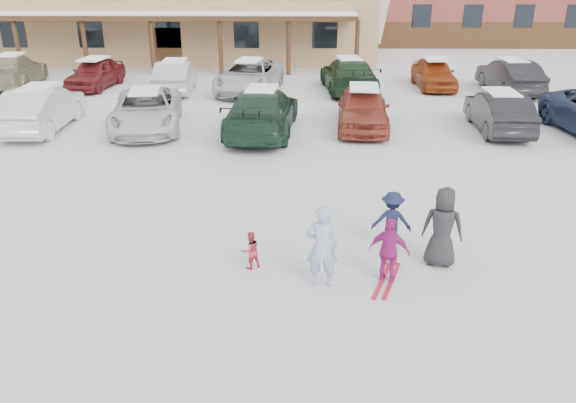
{
  "coord_description": "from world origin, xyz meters",
  "views": [
    {
      "loc": [
        0.48,
        -9.58,
        5.49
      ],
      "look_at": [
        0.3,
        1.0,
        1.0
      ],
      "focal_mm": 35.0,
      "sensor_mm": 36.0,
      "label": 1
    }
  ],
  "objects_px": {
    "parked_car_2": "(146,110)",
    "parked_car_11": "(349,75)",
    "parked_car_1": "(41,109)",
    "child_magenta": "(389,251)",
    "parked_car_13": "(510,76)",
    "child_navy": "(392,221)",
    "lamp_post": "(339,4)",
    "parked_car_5": "(499,112)",
    "parked_car_8": "(95,73)",
    "parked_car_12": "(434,73)",
    "parked_car_9": "(176,76)",
    "parked_car_7": "(13,71)",
    "parked_car_3": "(262,111)",
    "parked_car_4": "(363,108)",
    "toddler_red": "(251,250)",
    "bystander_dark": "(443,227)",
    "adult_skier": "(322,246)",
    "parked_car_10": "(249,76)"
  },
  "relations": [
    {
      "from": "parked_car_2",
      "to": "parked_car_11",
      "type": "height_order",
      "value": "parked_car_11"
    },
    {
      "from": "parked_car_1",
      "to": "child_magenta",
      "type": "bearing_deg",
      "value": 134.46
    },
    {
      "from": "parked_car_13",
      "to": "child_navy",
      "type": "bearing_deg",
      "value": 59.89
    },
    {
      "from": "lamp_post",
      "to": "parked_car_5",
      "type": "relative_size",
      "value": 1.42
    },
    {
      "from": "lamp_post",
      "to": "parked_car_8",
      "type": "height_order",
      "value": "lamp_post"
    },
    {
      "from": "lamp_post",
      "to": "parked_car_12",
      "type": "distance_m",
      "value": 8.24
    },
    {
      "from": "child_navy",
      "to": "parked_car_9",
      "type": "relative_size",
      "value": 0.29
    },
    {
      "from": "parked_car_7",
      "to": "parked_car_13",
      "type": "bearing_deg",
      "value": 169.62
    },
    {
      "from": "child_navy",
      "to": "child_magenta",
      "type": "relative_size",
      "value": 0.99
    },
    {
      "from": "parked_car_3",
      "to": "parked_car_12",
      "type": "height_order",
      "value": "parked_car_3"
    },
    {
      "from": "lamp_post",
      "to": "parked_car_1",
      "type": "bearing_deg",
      "value": -128.72
    },
    {
      "from": "parked_car_1",
      "to": "parked_car_7",
      "type": "xyz_separation_m",
      "value": [
        -4.61,
        7.63,
        -0.02
      ]
    },
    {
      "from": "lamp_post",
      "to": "parked_car_12",
      "type": "bearing_deg",
      "value": -57.76
    },
    {
      "from": "parked_car_4",
      "to": "parked_car_11",
      "type": "height_order",
      "value": "parked_car_11"
    },
    {
      "from": "parked_car_2",
      "to": "parked_car_9",
      "type": "height_order",
      "value": "parked_car_9"
    },
    {
      "from": "parked_car_1",
      "to": "parked_car_12",
      "type": "relative_size",
      "value": 1.16
    },
    {
      "from": "parked_car_13",
      "to": "parked_car_1",
      "type": "bearing_deg",
      "value": 15.88
    },
    {
      "from": "child_navy",
      "to": "toddler_red",
      "type": "bearing_deg",
      "value": 24.09
    },
    {
      "from": "bystander_dark",
      "to": "parked_car_4",
      "type": "relative_size",
      "value": 0.37
    },
    {
      "from": "adult_skier",
      "to": "child_navy",
      "type": "height_order",
      "value": "adult_skier"
    },
    {
      "from": "parked_car_5",
      "to": "parked_car_8",
      "type": "distance_m",
      "value": 18.23
    },
    {
      "from": "adult_skier",
      "to": "parked_car_5",
      "type": "relative_size",
      "value": 0.38
    },
    {
      "from": "parked_car_13",
      "to": "child_magenta",
      "type": "bearing_deg",
      "value": 61.03
    },
    {
      "from": "parked_car_1",
      "to": "parked_car_2",
      "type": "distance_m",
      "value": 3.71
    },
    {
      "from": "parked_car_8",
      "to": "parked_car_9",
      "type": "relative_size",
      "value": 0.93
    },
    {
      "from": "child_magenta",
      "to": "parked_car_1",
      "type": "height_order",
      "value": "parked_car_1"
    },
    {
      "from": "parked_car_10",
      "to": "parked_car_4",
      "type": "bearing_deg",
      "value": -44.76
    },
    {
      "from": "bystander_dark",
      "to": "parked_car_2",
      "type": "relative_size",
      "value": 0.32
    },
    {
      "from": "parked_car_2",
      "to": "parked_car_8",
      "type": "height_order",
      "value": "parked_car_2"
    },
    {
      "from": "parked_car_12",
      "to": "toddler_red",
      "type": "bearing_deg",
      "value": -113.41
    },
    {
      "from": "bystander_dark",
      "to": "parked_car_10",
      "type": "xyz_separation_m",
      "value": [
        -5.04,
        16.15,
        -0.07
      ]
    },
    {
      "from": "parked_car_7",
      "to": "parked_car_8",
      "type": "xyz_separation_m",
      "value": [
        4.05,
        -0.25,
        -0.06
      ]
    },
    {
      "from": "adult_skier",
      "to": "bystander_dark",
      "type": "relative_size",
      "value": 0.99
    },
    {
      "from": "parked_car_8",
      "to": "parked_car_9",
      "type": "xyz_separation_m",
      "value": [
        4.01,
        -0.86,
        0.02
      ]
    },
    {
      "from": "parked_car_1",
      "to": "parked_car_7",
      "type": "bearing_deg",
      "value": -60.83
    },
    {
      "from": "child_navy",
      "to": "child_magenta",
      "type": "distance_m",
      "value": 1.35
    },
    {
      "from": "child_magenta",
      "to": "bystander_dark",
      "type": "bearing_deg",
      "value": -128.5
    },
    {
      "from": "parked_car_2",
      "to": "parked_car_13",
      "type": "bearing_deg",
      "value": 13.9
    },
    {
      "from": "parked_car_9",
      "to": "parked_car_10",
      "type": "relative_size",
      "value": 0.83
    },
    {
      "from": "parked_car_5",
      "to": "adult_skier",
      "type": "bearing_deg",
      "value": 60.45
    },
    {
      "from": "child_magenta",
      "to": "parked_car_11",
      "type": "distance_m",
      "value": 16.94
    },
    {
      "from": "parked_car_2",
      "to": "parked_car_3",
      "type": "distance_m",
      "value": 4.18
    },
    {
      "from": "toddler_red",
      "to": "parked_car_4",
      "type": "relative_size",
      "value": 0.17
    },
    {
      "from": "lamp_post",
      "to": "parked_car_5",
      "type": "distance_m",
      "value": 15.14
    },
    {
      "from": "bystander_dark",
      "to": "parked_car_5",
      "type": "bearing_deg",
      "value": -96.24
    },
    {
      "from": "toddler_red",
      "to": "parked_car_13",
      "type": "distance_m",
      "value": 19.55
    },
    {
      "from": "parked_car_11",
      "to": "parked_car_12",
      "type": "height_order",
      "value": "parked_car_11"
    },
    {
      "from": "parked_car_3",
      "to": "parked_car_4",
      "type": "height_order",
      "value": "parked_car_3"
    },
    {
      "from": "parked_car_3",
      "to": "parked_car_4",
      "type": "xyz_separation_m",
      "value": [
        3.57,
        0.67,
        -0.03
      ]
    },
    {
      "from": "parked_car_1",
      "to": "toddler_red",
      "type": "bearing_deg",
      "value": 127.94
    }
  ]
}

